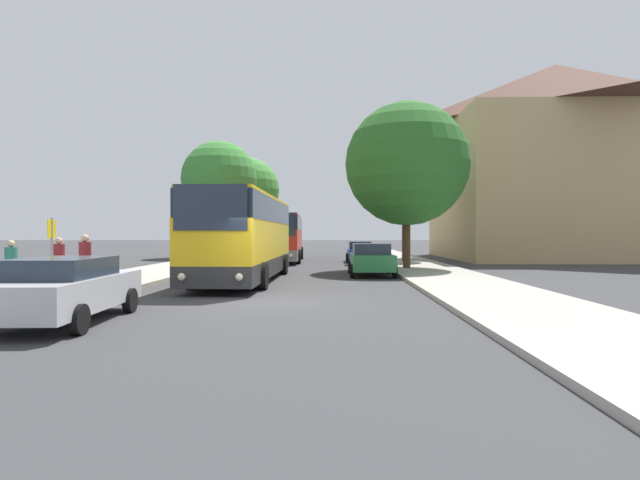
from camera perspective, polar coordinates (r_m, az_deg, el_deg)
The scene contains 17 objects.
ground_plane at distance 14.74m, azimuth -6.23°, elevation -7.10°, with size 300.00×300.00×0.00m, color #38383A.
sidewalk_left at distance 17.13m, azimuth -30.25°, elevation -5.84°, with size 4.00×120.00×0.15m, color #A39E93.
sidewalk_right at distance 15.44m, azimuth 20.65°, elevation -6.50°, with size 4.00×120.00×0.15m, color #A39E93.
building_right_background at distance 45.35m, azimuth 25.30°, elevation 8.10°, with size 17.37×15.95×15.80m.
bus_front at distance 21.47m, azimuth -8.57°, elevation 0.43°, with size 2.98×11.64×3.57m.
bus_middle at distance 36.40m, azimuth -4.33°, elevation 0.36°, with size 3.13×10.91×3.35m.
parked_car_left_curb at distance 12.57m, azimuth -27.06°, elevation -4.94°, with size 2.21×4.66×1.47m.
parked_car_right_near at distance 24.03m, azimuth 5.88°, elevation -2.16°, with size 2.13×4.22×1.54m.
parked_car_right_far at distance 35.50m, azimuth 4.57°, elevation -1.31°, with size 1.92×4.12×1.47m.
bus_stop_sign at distance 18.26m, azimuth -28.32°, elevation -0.57°, with size 0.08×0.45×2.36m.
pedestrian_waiting_near at distance 19.27m, azimuth -27.65°, elevation -2.29°, with size 0.36×0.36×1.72m.
pedestrian_waiting_far at distance 17.12m, azimuth -25.27°, elevation -2.43°, with size 0.36×0.36×1.83m.
pedestrian_walking_back at distance 18.29m, azimuth -31.81°, elevation -2.60°, with size 0.36×0.36×1.65m.
tree_left_near at distance 48.33m, azimuth -8.33°, elevation 5.69°, with size 6.16×6.16×9.16m.
tree_left_far at distance 43.55m, azimuth -11.41°, elevation 6.83°, with size 6.42×6.42×9.74m.
tree_right_near at distance 35.42m, azimuth 9.69°, elevation 7.81°, with size 4.79×4.79×8.66m.
tree_right_mid at distance 27.81m, azimuth 9.90°, elevation 8.54°, with size 6.70×6.70×9.00m.
Camera 1 is at (1.96, -14.47, 1.99)m, focal length 28.00 mm.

